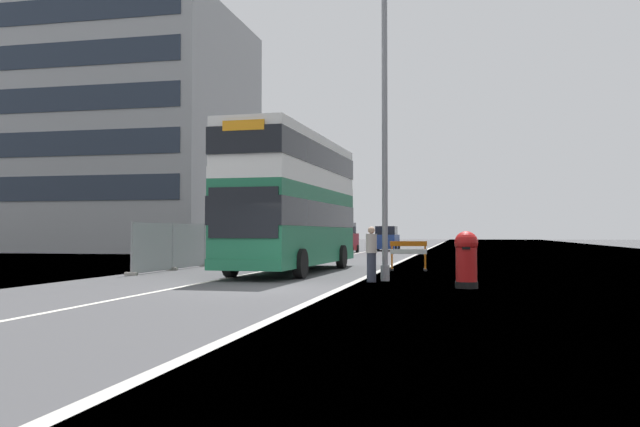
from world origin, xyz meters
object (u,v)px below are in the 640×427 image
object	(u,v)px
roadworks_barrier	(408,252)
pedestrian_at_kerb	(371,254)
double_decker_bus	(294,201)
car_oncoming_near	(321,239)
car_receding_far	(387,239)
red_pillar_postbox	(466,257)
car_receding_mid	(343,239)
lamppost_foreground	(385,137)

from	to	relation	value
roadworks_barrier	pedestrian_at_kerb	world-z (taller)	pedestrian_at_kerb
double_decker_bus	car_oncoming_near	xyz separation A→B (m)	(-2.82, 18.21, -1.68)
double_decker_bus	car_receding_far	xyz separation A→B (m)	(-0.01, 31.71, -1.80)
red_pillar_postbox	car_receding_mid	bearing A→B (deg)	106.37
double_decker_bus	pedestrian_at_kerb	size ratio (longest dim) A/B	6.49
double_decker_bus	red_pillar_postbox	bearing A→B (deg)	-43.46
car_receding_far	lamppost_foreground	bearing A→B (deg)	-83.55
car_receding_far	car_oncoming_near	bearing A→B (deg)	-101.78
red_pillar_postbox	lamppost_foreground	bearing A→B (deg)	138.26
red_pillar_postbox	double_decker_bus	bearing A→B (deg)	136.54
red_pillar_postbox	car_oncoming_near	bearing A→B (deg)	110.99
lamppost_foreground	car_oncoming_near	bearing A→B (deg)	107.17
roadworks_barrier	car_receding_mid	distance (m)	23.78
roadworks_barrier	pedestrian_at_kerb	size ratio (longest dim) A/B	0.87
lamppost_foreground	car_receding_far	size ratio (longest dim) A/B	2.16
car_oncoming_near	pedestrian_at_kerb	xyz separation A→B (m)	(6.49, -22.72, -0.24)
lamppost_foreground	red_pillar_postbox	size ratio (longest dim) A/B	6.16
car_oncoming_near	car_receding_mid	distance (m)	6.45
lamppost_foreground	pedestrian_at_kerb	size ratio (longest dim) A/B	5.64
pedestrian_at_kerb	roadworks_barrier	bearing A→B (deg)	84.42
roadworks_barrier	lamppost_foreground	bearing A→B (deg)	-92.60
lamppost_foreground	car_receding_mid	bearing A→B (deg)	102.89
red_pillar_postbox	car_receding_mid	distance (m)	32.16
lamppost_foreground	car_oncoming_near	size ratio (longest dim) A/B	2.50
red_pillar_postbox	car_oncoming_near	size ratio (longest dim) A/B	0.41
lamppost_foreground	pedestrian_at_kerb	world-z (taller)	lamppost_foreground
car_oncoming_near	car_receding_mid	size ratio (longest dim) A/B	0.90
double_decker_bus	car_receding_far	bearing A→B (deg)	90.01
car_oncoming_near	car_receding_mid	xyz separation A→B (m)	(0.30, 6.44, -0.03)
double_decker_bus	roadworks_barrier	distance (m)	5.11
double_decker_bus	lamppost_foreground	bearing A→B (deg)	-44.48
lamppost_foreground	car_receding_far	distance (m)	36.07
car_receding_mid	roadworks_barrier	bearing A→B (deg)	-73.35
double_decker_bus	pedestrian_at_kerb	xyz separation A→B (m)	(3.67, -4.51, -1.92)
double_decker_bus	car_oncoming_near	size ratio (longest dim) A/B	2.88
double_decker_bus	pedestrian_at_kerb	bearing A→B (deg)	-50.89
red_pillar_postbox	car_oncoming_near	world-z (taller)	car_oncoming_near
double_decker_bus	roadworks_barrier	bearing A→B (deg)	23.61
lamppost_foreground	pedestrian_at_kerb	distance (m)	3.80
red_pillar_postbox	roadworks_barrier	world-z (taller)	red_pillar_postbox
roadworks_barrier	car_receding_mid	bearing A→B (deg)	106.65
lamppost_foreground	red_pillar_postbox	world-z (taller)	lamppost_foreground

